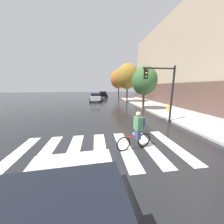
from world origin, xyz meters
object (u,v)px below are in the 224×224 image
object	(u,v)px
traffic_light_near	(163,85)
fire_hydrant	(168,108)
cyclist	(137,131)
street_tree_mid	(127,76)
street_tree_near	(144,81)
street_tree_far	(119,79)
sedan_mid	(95,97)
sedan_far	(103,94)

from	to	relation	value
traffic_light_near	fire_hydrant	world-z (taller)	traffic_light_near
cyclist	street_tree_mid	xyz separation A→B (m)	(3.74, 15.93, 3.62)
cyclist	traffic_light_near	size ratio (longest dim) A/B	0.40
cyclist	street_tree_near	xyz separation A→B (m)	(3.83, 8.69, 2.54)
cyclist	street_tree_far	world-z (taller)	street_tree_far
fire_hydrant	street_tree_mid	world-z (taller)	street_tree_mid
cyclist	street_tree_mid	size ratio (longest dim) A/B	0.26
cyclist	sedan_mid	bearing A→B (deg)	95.71
sedan_far	street_tree_mid	distance (m)	12.15
traffic_light_near	street_tree_near	size ratio (longest dim) A/B	0.84
street_tree_far	traffic_light_near	bearing A→B (deg)	-91.54
traffic_light_near	street_tree_mid	distance (m)	12.46
traffic_light_near	street_tree_mid	size ratio (longest dim) A/B	0.64
fire_hydrant	street_tree_far	xyz separation A→B (m)	(-2.23, 16.38, 3.94)
sedan_far	street_tree_far	distance (m)	6.25
sedan_far	street_tree_near	world-z (taller)	street_tree_near
fire_hydrant	street_tree_near	bearing A→B (deg)	139.11
street_tree_near	street_tree_mid	distance (m)	7.32
street_tree_near	street_tree_mid	xyz separation A→B (m)	(-0.09, 7.24, 1.07)
sedan_far	cyclist	distance (m)	26.95
fire_hydrant	street_tree_mid	distance (m)	10.06
street_tree_far	sedan_mid	bearing A→B (deg)	-137.27
sedan_far	street_tree_far	size ratio (longest dim) A/B	0.69
street_tree_near	traffic_light_near	bearing A→B (deg)	-98.06
sedan_far	cyclist	bearing A→B (deg)	-90.26
traffic_light_near	street_tree_far	xyz separation A→B (m)	(0.53, 19.72, 1.61)
sedan_far	fire_hydrant	world-z (taller)	sedan_far
traffic_light_near	fire_hydrant	xyz separation A→B (m)	(2.77, 3.33, -2.33)
street_tree_mid	cyclist	bearing A→B (deg)	-103.22
street_tree_mid	sedan_far	bearing A→B (deg)	108.19
street_tree_near	street_tree_far	bearing A→B (deg)	90.75
sedan_far	street_tree_near	size ratio (longest dim) A/B	0.91
sedan_far	street_tree_mid	xyz separation A→B (m)	(3.62, -11.01, 3.66)
fire_hydrant	street_tree_mid	xyz separation A→B (m)	(-2.13, 9.01, 3.93)
sedan_far	street_tree_near	distance (m)	18.81
street_tree_near	sedan_mid	bearing A→B (deg)	120.61
sedan_mid	fire_hydrant	bearing A→B (deg)	-55.80
sedan_far	cyclist	xyz separation A→B (m)	(-0.12, -26.95, 0.04)
street_tree_near	fire_hydrant	bearing A→B (deg)	-40.89
cyclist	street_tree_near	bearing A→B (deg)	66.19
fire_hydrant	traffic_light_near	bearing A→B (deg)	-129.67
cyclist	street_tree_far	size ratio (longest dim) A/B	0.26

